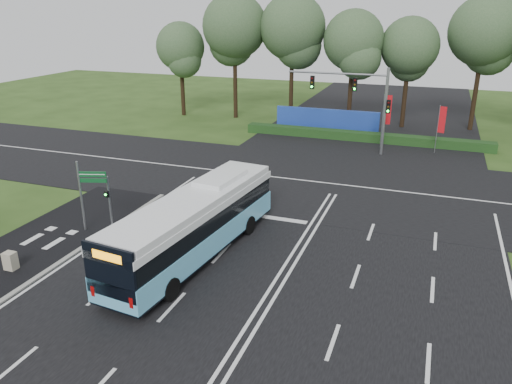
# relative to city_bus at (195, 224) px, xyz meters

# --- Properties ---
(ground) EXTENTS (120.00, 120.00, 0.00)m
(ground) POSITION_rel_city_bus_xyz_m (4.35, 0.65, -1.72)
(ground) COLOR #2B4617
(ground) RESTS_ON ground
(road_main) EXTENTS (20.00, 120.00, 0.04)m
(road_main) POSITION_rel_city_bus_xyz_m (4.35, 0.65, -1.70)
(road_main) COLOR black
(road_main) RESTS_ON ground
(road_cross) EXTENTS (120.00, 14.00, 0.05)m
(road_cross) POSITION_rel_city_bus_xyz_m (4.35, 12.65, -1.69)
(road_cross) COLOR black
(road_cross) RESTS_ON ground
(bike_path) EXTENTS (5.00, 18.00, 0.06)m
(bike_path) POSITION_rel_city_bus_xyz_m (-8.15, -2.35, -1.69)
(bike_path) COLOR black
(bike_path) RESTS_ON ground
(kerb_strip) EXTENTS (0.25, 18.00, 0.12)m
(kerb_strip) POSITION_rel_city_bus_xyz_m (-5.75, -2.35, -1.66)
(kerb_strip) COLOR gray
(kerb_strip) RESTS_ON ground
(city_bus) EXTENTS (3.74, 12.09, 3.41)m
(city_bus) POSITION_rel_city_bus_xyz_m (0.00, 0.00, 0.00)
(city_bus) COLOR #62BAE3
(city_bus) RESTS_ON ground
(pedestrian_signal) EXTENTS (0.28, 0.40, 2.99)m
(pedestrian_signal) POSITION_rel_city_bus_xyz_m (-5.85, 1.38, -0.08)
(pedestrian_signal) COLOR gray
(pedestrian_signal) RESTS_ON ground
(street_sign) EXTENTS (1.47, 0.53, 3.93)m
(street_sign) POSITION_rel_city_bus_xyz_m (-6.71, 0.73, 0.76)
(street_sign) COLOR gray
(street_sign) RESTS_ON ground
(utility_cabinet) EXTENTS (0.54, 0.45, 0.90)m
(utility_cabinet) POSITION_rel_city_bus_xyz_m (-7.44, -4.14, -1.27)
(utility_cabinet) COLOR #B4AA91
(utility_cabinet) RESTS_ON ground
(banner_flag_mid) EXTENTS (0.67, 0.21, 4.60)m
(banner_flag_mid) POSITION_rel_city_bus_xyz_m (6.24, 23.56, 1.28)
(banner_flag_mid) COLOR gray
(banner_flag_mid) RESTS_ON ground
(banner_flag_right) EXTENTS (0.58, 0.20, 4.01)m
(banner_flag_right) POSITION_rel_city_bus_xyz_m (10.67, 23.13, 0.91)
(banner_flag_right) COLOR gray
(banner_flag_right) RESTS_ON ground
(traffic_light_gantry) EXTENTS (8.41, 0.28, 7.00)m
(traffic_light_gantry) POSITION_rel_city_bus_xyz_m (4.55, 21.15, 2.94)
(traffic_light_gantry) COLOR gray
(traffic_light_gantry) RESTS_ON ground
(hedge) EXTENTS (22.00, 1.20, 0.80)m
(hedge) POSITION_rel_city_bus_xyz_m (4.35, 25.15, -1.32)
(hedge) COLOR #173B15
(hedge) RESTS_ON ground
(blue_hoarding) EXTENTS (10.00, 0.30, 2.20)m
(blue_hoarding) POSITION_rel_city_bus_xyz_m (0.35, 27.65, -0.62)
(blue_hoarding) COLOR #1F40AA
(blue_hoarding) RESTS_ON ground
(eucalyptus_row) EXTENTS (48.20, 9.03, 12.87)m
(eucalyptus_row) POSITION_rel_city_bus_xyz_m (5.99, 31.33, 7.28)
(eucalyptus_row) COLOR black
(eucalyptus_row) RESTS_ON ground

